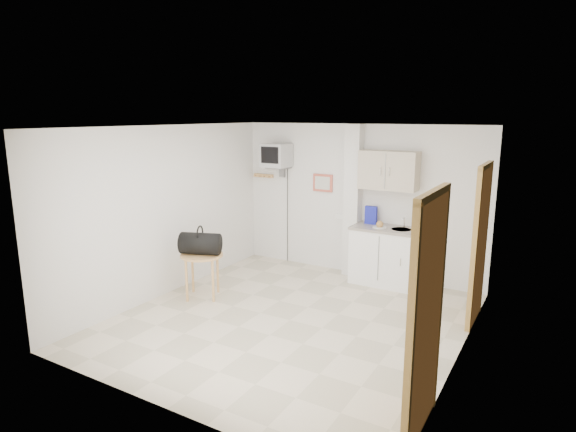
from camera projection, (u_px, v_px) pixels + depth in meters
The scene contains 7 objects.
ground at pixel (290, 320), 6.31m from camera, with size 4.50×4.50×0.00m, color beige.
room_envelope at pixel (311, 206), 5.95m from camera, with size 4.24×4.54×2.55m.
kitchenette at pixel (385, 234), 7.55m from camera, with size 1.03×0.58×2.10m.
crt_television at pixel (276, 156), 8.33m from camera, with size 0.44×0.45×2.15m.
round_table at pixel (202, 260), 7.01m from camera, with size 0.62×0.62×0.66m.
duffel_bag at pixel (200, 243), 6.97m from camera, with size 0.65×0.49×0.43m.
water_bottle at pixel (413, 361), 4.95m from camera, with size 0.12×0.12×0.36m.
Camera 1 is at (2.95, -5.10, 2.66)m, focal length 30.00 mm.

